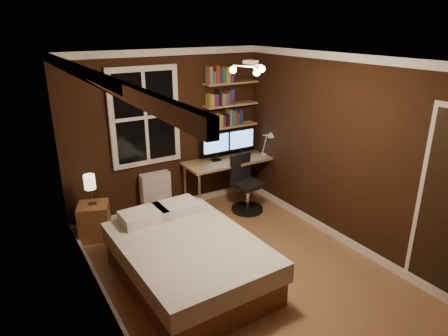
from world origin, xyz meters
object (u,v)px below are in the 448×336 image
desk (231,163)px  desk_lamp (268,143)px  radiator (156,194)px  office_chair (246,190)px  bed (188,259)px  monitor_left (216,147)px  bedside_lamp (91,190)px  monitor_right (241,142)px  nightstand (94,221)px

desk → desk_lamp: (0.61, -0.16, 0.28)m
radiator → office_chair: office_chair is taller
bed → monitor_left: monitor_left is taller
bed → desk: 2.31m
bedside_lamp → monitor_right: size_ratio=0.87×
bedside_lamp → radiator: 1.11m
bedside_lamp → desk: bearing=1.3°
radiator → bed: bearing=-100.8°
monitor_right → desk_lamp: size_ratio=1.14×
desk → bedside_lamp: bearing=-178.7°
nightstand → bedside_lamp: bearing=0.0°
bedside_lamp → office_chair: size_ratio=0.48×
monitor_right → office_chair: size_ratio=0.55×
nightstand → desk_lamp: bearing=17.8°
radiator → monitor_left: (1.02, -0.12, 0.63)m
office_chair → bed: bearing=-151.4°
bed → radiator: (0.35, 1.82, 0.06)m
office_chair → nightstand: bearing=163.0°
bedside_lamp → monitor_left: (2.03, 0.13, 0.25)m
monitor_left → monitor_right: bearing=0.0°
radiator → desk: (1.26, -0.19, 0.34)m
bedside_lamp → desk: (2.27, 0.05, -0.04)m
bedside_lamp → monitor_left: size_ratio=0.87×
bedside_lamp → desk_lamp: (2.89, -0.11, 0.24)m
monitor_right → bed: bearing=-137.4°
radiator → desk: 1.32m
radiator → office_chair: size_ratio=0.75×
monitor_left → desk: bearing=-18.2°
radiator → monitor_right: monitor_right is taller
radiator → monitor_left: size_ratio=1.37×
bed → monitor_right: monitor_right is taller
nightstand → radiator: radiator is taller
bedside_lamp → monitor_right: (2.52, 0.13, 0.25)m
bed → desk: size_ratio=1.27×
desk → monitor_left: 0.39m
desk → monitor_right: monitor_right is taller
desk → desk_lamp: 0.69m
desk_lamp → nightstand: bearing=177.8°
nightstand → bed: bearing=-46.9°
bed → desk_lamp: desk_lamp is taller
desk → office_chair: bearing=-86.5°
desk_lamp → office_chair: (-0.59, -0.24, -0.63)m
nightstand → monitor_left: size_ratio=1.01×
monitor_right → monitor_left: bearing=180.0°
desk_lamp → radiator: bearing=169.2°
nightstand → monitor_right: (2.52, 0.13, 0.72)m
nightstand → monitor_right: 2.62m
bedside_lamp → office_chair: bearing=-8.8°
radiator → desk_lamp: desk_lamp is taller
bedside_lamp → monitor_left: 2.05m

